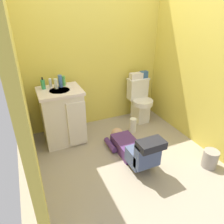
# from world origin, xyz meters

# --- Properties ---
(ground_plane) EXTENTS (2.73, 3.01, 0.04)m
(ground_plane) POSITION_xyz_m (0.00, 0.00, -0.02)
(ground_plane) COLOR #9F917D
(wall_back) EXTENTS (2.39, 0.08, 2.40)m
(wall_back) POSITION_xyz_m (0.00, 1.05, 1.20)
(wall_back) COLOR #DEC84E
(wall_back) RESTS_ON ground_plane
(wall_left) EXTENTS (0.08, 2.01, 2.40)m
(wall_left) POSITION_xyz_m (-1.15, 0.00, 1.20)
(wall_left) COLOR #DEC84E
(wall_left) RESTS_ON ground_plane
(wall_right) EXTENTS (0.08, 2.01, 2.40)m
(wall_right) POSITION_xyz_m (1.15, 0.00, 1.20)
(wall_right) COLOR #DEC84E
(wall_right) RESTS_ON ground_plane
(toilet) EXTENTS (0.36, 0.46, 0.75)m
(toilet) POSITION_xyz_m (0.70, 0.75, 0.37)
(toilet) COLOR silver
(toilet) RESTS_ON ground_plane
(vanity_cabinet) EXTENTS (0.60, 0.53, 0.82)m
(vanity_cabinet) POSITION_xyz_m (-0.67, 0.65, 0.42)
(vanity_cabinet) COLOR silver
(vanity_cabinet) RESTS_ON ground_plane
(faucet) EXTENTS (0.02, 0.02, 0.10)m
(faucet) POSITION_xyz_m (-0.67, 0.79, 0.87)
(faucet) COLOR silver
(faucet) RESTS_ON vanity_cabinet
(person_plumber) EXTENTS (0.39, 1.06, 0.52)m
(person_plumber) POSITION_xyz_m (0.06, -0.19, 0.18)
(person_plumber) COLOR #512D6B
(person_plumber) RESTS_ON ground_plane
(tissue_box) EXTENTS (0.22, 0.11, 0.10)m
(tissue_box) POSITION_xyz_m (0.66, 0.84, 0.80)
(tissue_box) COLOR silver
(tissue_box) RESTS_ON toilet
(toiletry_bag) EXTENTS (0.12, 0.09, 0.11)m
(toiletry_bag) POSITION_xyz_m (0.81, 0.84, 0.81)
(toiletry_bag) COLOR #33598C
(toiletry_bag) RESTS_ON toilet
(soap_dispenser) EXTENTS (0.06, 0.06, 0.17)m
(soap_dispenser) POSITION_xyz_m (-0.86, 0.77, 0.89)
(soap_dispenser) COLOR #369C60
(soap_dispenser) RESTS_ON vanity_cabinet
(bottle_clear) EXTENTS (0.04, 0.04, 0.13)m
(bottle_clear) POSITION_xyz_m (-0.76, 0.80, 0.88)
(bottle_clear) COLOR silver
(bottle_clear) RESTS_ON vanity_cabinet
(bottle_white) EXTENTS (0.05, 0.05, 0.14)m
(bottle_white) POSITION_xyz_m (-0.69, 0.71, 0.89)
(bottle_white) COLOR silver
(bottle_white) RESTS_ON vanity_cabinet
(bottle_blue) EXTENTS (0.05, 0.05, 0.18)m
(bottle_blue) POSITION_xyz_m (-0.63, 0.75, 0.91)
(bottle_blue) COLOR #3D65B1
(bottle_blue) RESTS_ON vanity_cabinet
(bottle_green) EXTENTS (0.06, 0.06, 0.14)m
(bottle_green) POSITION_xyz_m (-0.57, 0.80, 0.89)
(bottle_green) COLOR #4FA047
(bottle_green) RESTS_ON vanity_cabinet
(trash_can) EXTENTS (0.19, 0.19, 0.23)m
(trash_can) POSITION_xyz_m (0.89, -0.71, 0.12)
(trash_can) COLOR gray
(trash_can) RESTS_ON ground_plane
(paper_towel_roll) EXTENTS (0.11, 0.11, 0.23)m
(paper_towel_roll) POSITION_xyz_m (0.40, 0.43, 0.12)
(paper_towel_roll) COLOR white
(paper_towel_roll) RESTS_ON ground_plane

